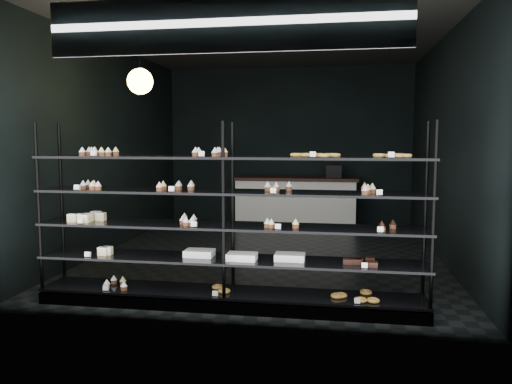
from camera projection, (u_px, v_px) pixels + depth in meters
The scene contains 5 objects.
room at pixel (268, 148), 7.42m from camera, with size 5.01×6.01×3.20m.
display_shelf at pixel (226, 247), 5.13m from camera, with size 4.00×0.50×1.91m.
signage at pixel (224, 24), 4.42m from camera, with size 3.30×0.05×0.50m.
pendant_lamp at pixel (140, 81), 6.20m from camera, with size 0.32×0.32×0.89m.
service_counter at pixel (296, 201), 9.95m from camera, with size 2.44×0.65×1.23m.
Camera 1 is at (1.02, -7.38, 1.74)m, focal length 35.00 mm.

